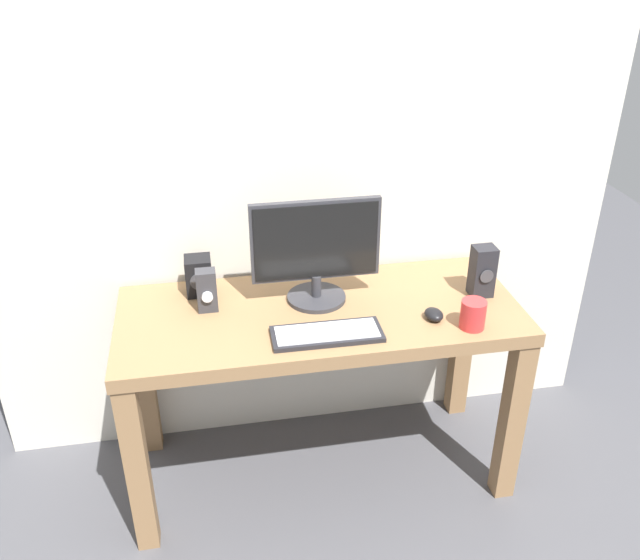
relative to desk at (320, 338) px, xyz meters
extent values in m
plane|color=#4C4C51|center=(0.00, 0.00, -0.63)|extent=(6.00, 6.00, 0.00)
cube|color=silver|center=(0.00, 0.34, 0.87)|extent=(2.52, 0.04, 3.00)
cube|color=#936D47|center=(0.00, 0.00, 0.10)|extent=(1.45, 0.60, 0.05)
cube|color=#936D47|center=(-0.68, -0.26, -0.28)|extent=(0.08, 0.08, 0.71)
cube|color=#936D47|center=(0.68, -0.26, -0.28)|extent=(0.08, 0.08, 0.71)
cube|color=#936D47|center=(-0.68, 0.26, -0.28)|extent=(0.08, 0.08, 0.71)
cube|color=#936D47|center=(0.68, 0.26, -0.28)|extent=(0.08, 0.08, 0.71)
cylinder|color=#333338|center=(0.00, 0.07, 0.13)|extent=(0.22, 0.22, 0.02)
cylinder|color=#333338|center=(0.00, 0.07, 0.18)|extent=(0.04, 0.04, 0.08)
cube|color=#333338|center=(0.00, 0.09, 0.36)|extent=(0.47, 0.02, 0.30)
cube|color=black|center=(0.00, 0.07, 0.36)|extent=(0.44, 0.01, 0.28)
cube|color=#232328|center=(-0.01, -0.18, 0.13)|extent=(0.38, 0.15, 0.02)
cube|color=silver|center=(-0.01, -0.18, 0.14)|extent=(0.35, 0.12, 0.00)
ellipsoid|color=black|center=(0.38, -0.14, 0.14)|extent=(0.07, 0.09, 0.04)
cube|color=#232328|center=(0.61, 0.00, 0.22)|extent=(0.08, 0.07, 0.19)
cylinder|color=#3F3F44|center=(0.61, -0.04, 0.22)|extent=(0.05, 0.00, 0.05)
cube|color=black|center=(-0.42, 0.20, 0.20)|extent=(0.10, 0.09, 0.15)
cylinder|color=#3F3F44|center=(-0.42, 0.15, 0.20)|extent=(0.07, 0.00, 0.07)
cube|color=#333338|center=(-0.39, 0.07, 0.20)|extent=(0.07, 0.06, 0.16)
cylinder|color=silver|center=(-0.39, 0.04, 0.20)|extent=(0.04, 0.01, 0.04)
cylinder|color=red|center=(0.49, -0.21, 0.18)|extent=(0.09, 0.09, 0.10)
camera|label=1|loc=(-0.38, -2.05, 1.38)|focal=37.91mm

